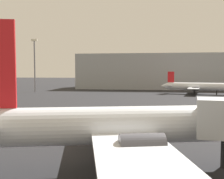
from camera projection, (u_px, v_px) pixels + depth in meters
The scene contains 4 objects.
airplane_at_gate at pixel (131, 125), 21.80m from camera, with size 30.05×22.93×11.99m.
airplane_distant at pixel (197, 86), 94.78m from camera, with size 25.51×18.22×7.87m.
light_mast_left at pixel (35, 62), 105.10m from camera, with size 2.40×0.50×20.35m.
terminal_building at pixel (175, 71), 125.40m from camera, with size 88.45×22.94×15.69m, color #999EA3.
Camera 1 is at (2.18, -9.28, 8.17)m, focal length 43.67 mm.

